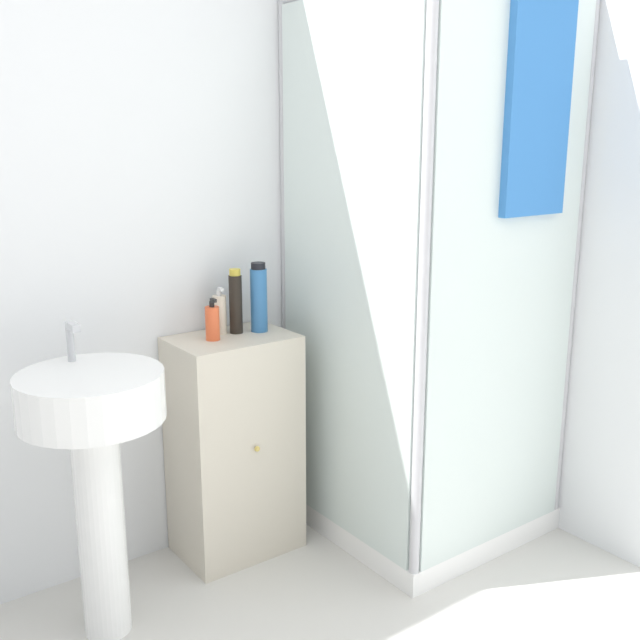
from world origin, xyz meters
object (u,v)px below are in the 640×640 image
(sink, at_px, (95,445))
(lotion_bottle_white, at_px, (220,314))
(shampoo_bottle_blue, at_px, (259,298))
(soap_dispenser, at_px, (212,323))
(shampoo_bottle_tall_black, at_px, (236,302))

(sink, relative_size, lotion_bottle_white, 5.76)
(shampoo_bottle_blue, bearing_deg, soap_dispenser, -178.08)
(soap_dispenser, xyz_separation_m, lotion_bottle_white, (0.07, 0.07, 0.01))
(sink, relative_size, soap_dispenser, 6.56)
(sink, bearing_deg, lotion_bottle_white, 23.70)
(soap_dispenser, bearing_deg, lotion_bottle_white, 44.85)
(sink, xyz_separation_m, soap_dispenser, (0.52, 0.19, 0.27))
(lotion_bottle_white, bearing_deg, shampoo_bottle_blue, -23.78)
(shampoo_bottle_blue, bearing_deg, lotion_bottle_white, 156.22)
(shampoo_bottle_blue, xyz_separation_m, lotion_bottle_white, (-0.14, 0.06, -0.05))
(sink, height_order, shampoo_bottle_tall_black, shampoo_bottle_tall_black)
(sink, height_order, shampoo_bottle_blue, shampoo_bottle_blue)
(soap_dispenser, bearing_deg, shampoo_bottle_blue, 1.92)
(shampoo_bottle_tall_black, bearing_deg, sink, -160.35)
(shampoo_bottle_blue, distance_m, lotion_bottle_white, 0.16)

